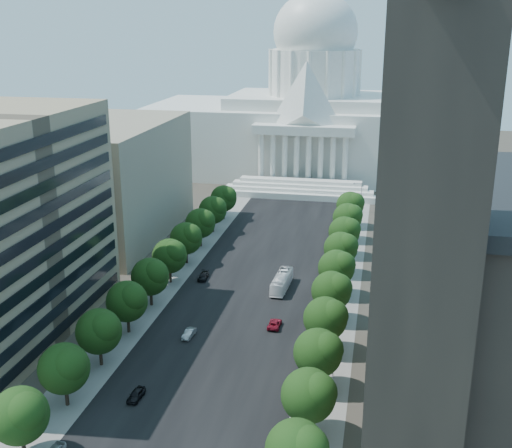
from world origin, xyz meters
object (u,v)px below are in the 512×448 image
Objects in this scene: car_dark_a at (136,395)px; car_silver at (189,334)px; car_red at (275,324)px; car_dark_b at (203,276)px; city_bus at (282,282)px.

car_dark_a reaches higher than car_silver.
car_red is 27.82m from car_dark_b.
car_red is at bearing 30.86° from car_silver.
car_dark_a is 48.15m from city_bus.
car_red is (16.54, 27.66, -0.05)m from car_dark_a.
car_silver is 0.87× the size of car_red.
city_bus is (-1.56, 18.09, 0.99)m from car_red.
car_silver is 16.11m from car_red.
car_red is 18.18m from city_bus.
car_dark_b is 18.01m from city_bus.
car_dark_a is at bearing -90.06° from car_silver.
car_dark_b is 0.40× the size of city_bus.
car_dark_a is 1.00× the size of car_silver.
car_silver reaches higher than car_dark_b.
car_dark_a is 20.84m from car_silver.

